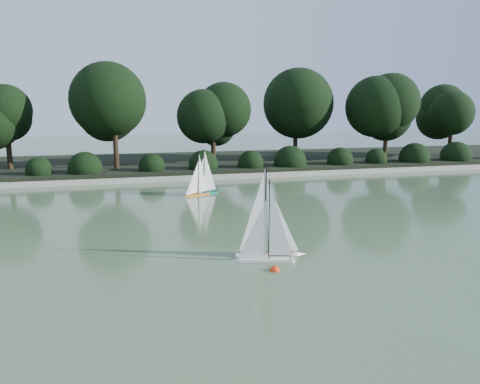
% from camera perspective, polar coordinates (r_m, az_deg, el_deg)
% --- Properties ---
extents(ground, '(80.00, 80.00, 0.00)m').
position_cam_1_polar(ground, '(9.00, 5.80, -6.94)').
color(ground, '#364E2F').
rests_on(ground, ground).
extents(pond_coping, '(40.00, 0.35, 0.18)m').
position_cam_1_polar(pond_coping, '(17.48, -4.81, 1.79)').
color(pond_coping, gray).
rests_on(pond_coping, ground).
extents(far_bank, '(40.00, 8.00, 0.30)m').
position_cam_1_polar(far_bank, '(21.39, -6.77, 3.46)').
color(far_bank, black).
rests_on(far_bank, ground).
extents(tree_line, '(26.31, 3.93, 4.39)m').
position_cam_1_polar(tree_line, '(19.93, -2.68, 10.20)').
color(tree_line, black).
rests_on(tree_line, ground).
extents(shrub_hedge, '(29.10, 1.10, 1.10)m').
position_cam_1_polar(shrub_hedge, '(18.31, -5.34, 3.30)').
color(shrub_hedge, black).
rests_on(shrub_hedge, ground).
extents(sailboat_white_a, '(1.12, 0.48, 1.54)m').
position_cam_1_polar(sailboat_white_a, '(8.21, 2.60, -6.82)').
color(sailboat_white_a, silver).
rests_on(sailboat_white_a, ground).
extents(sailboat_white_b, '(1.32, 0.32, 1.80)m').
position_cam_1_polar(sailboat_white_b, '(8.52, 4.05, -5.96)').
color(sailboat_white_b, white).
rests_on(sailboat_white_b, ground).
extents(sailboat_orange, '(0.96, 0.61, 1.40)m').
position_cam_1_polar(sailboat_orange, '(14.31, -5.47, 0.42)').
color(sailboat_orange, orange).
rests_on(sailboat_orange, ground).
extents(sailboat_teal, '(1.10, 0.40, 1.50)m').
position_cam_1_polar(sailboat_teal, '(14.55, -4.85, 0.65)').
color(sailboat_teal, '#098374').
rests_on(sailboat_teal, ground).
extents(race_buoy, '(0.17, 0.17, 0.17)m').
position_cam_1_polar(race_buoy, '(7.84, 4.26, -9.54)').
color(race_buoy, '#F6360C').
rests_on(race_buoy, ground).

